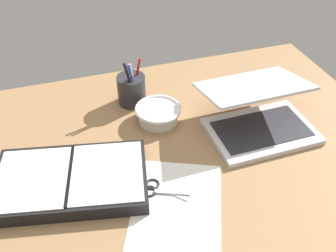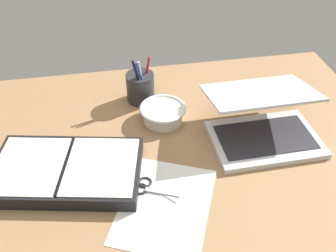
{
  "view_description": "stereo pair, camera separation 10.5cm",
  "coord_description": "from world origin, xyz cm",
  "views": [
    {
      "loc": [
        -22.81,
        -70.99,
        76.68
      ],
      "look_at": [
        1.57,
        5.93,
        9.0
      ],
      "focal_mm": 40.0,
      "sensor_mm": 36.0,
      "label": 1
    },
    {
      "loc": [
        -12.6,
        -73.51,
        76.68
      ],
      "look_at": [
        1.57,
        5.93,
        9.0
      ],
      "focal_mm": 40.0,
      "sensor_mm": 36.0,
      "label": 2
    }
  ],
  "objects": [
    {
      "name": "laptop",
      "position": [
        29.75,
        4.88,
        6.89
      ],
      "size": [
        31.59,
        29.59,
        14.88
      ],
      "rotation": [
        0.0,
        0.0,
        0.02
      ],
      "color": "silver",
      "rests_on": "desk_top"
    },
    {
      "name": "desk_top",
      "position": [
        0.0,
        0.0,
        1.0
      ],
      "size": [
        140.0,
        100.0,
        2.0
      ],
      "primitive_type": "cube",
      "color": "#936D47",
      "rests_on": "ground"
    },
    {
      "name": "bowl",
      "position": [
        1.99,
        17.38,
        4.87
      ],
      "size": [
        14.57,
        14.57,
        5.13
      ],
      "color": "silver",
      "rests_on": "desk_top"
    },
    {
      "name": "pen_cup",
      "position": [
        -3.47,
        29.51,
        7.09
      ],
      "size": [
        9.21,
        9.21,
        16.64
      ],
      "color": "#28282D",
      "rests_on": "desk_top"
    },
    {
      "name": "paper_sheet_front",
      "position": [
        -3.03,
        -15.84,
        2.08
      ],
      "size": [
        31.25,
        34.83,
        0.16
      ],
      "primitive_type": "cube",
      "rotation": [
        0.0,
        0.0,
        -0.41
      ],
      "color": "white",
      "rests_on": "desk_top"
    },
    {
      "name": "scissors",
      "position": [
        -6.58,
        -9.65,
        2.34
      ],
      "size": [
        11.92,
        10.06,
        0.8
      ],
      "rotation": [
        0.0,
        0.0,
        -0.61
      ],
      "color": "#B7B7BC",
      "rests_on": "desk_top"
    },
    {
      "name": "planner",
      "position": [
        -27.06,
        -1.65,
        4.12
      ],
      "size": [
        42.73,
        30.38,
        4.44
      ],
      "rotation": [
        0.0,
        0.0,
        -0.2
      ],
      "color": "black",
      "rests_on": "desk_top"
    }
  ]
}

